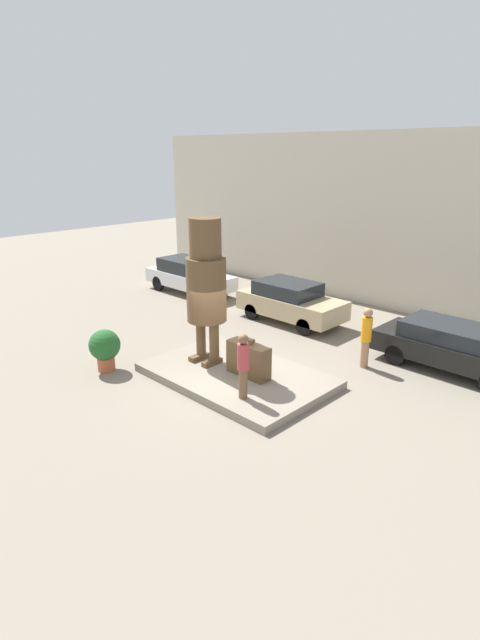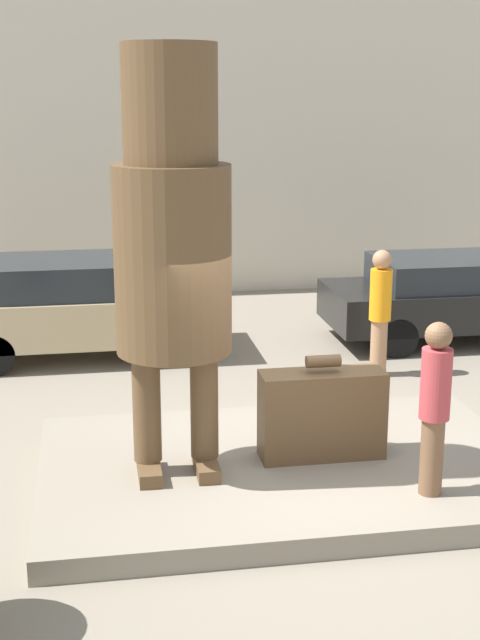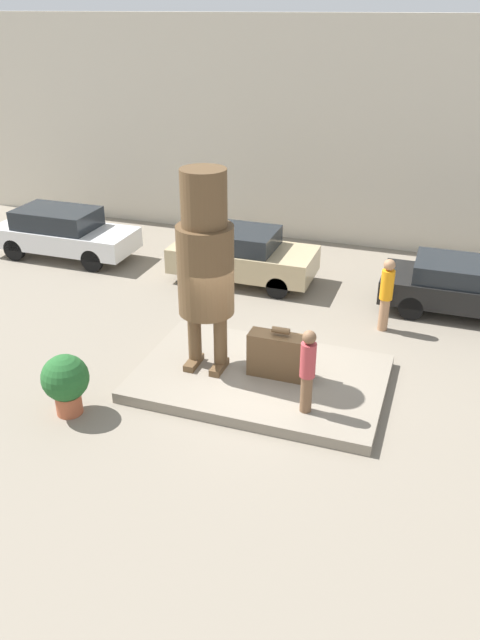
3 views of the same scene
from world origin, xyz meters
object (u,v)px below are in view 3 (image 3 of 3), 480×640
parked_car_tan (242,254)px  parked_car_black (470,287)px  worker_hivis (386,292)px  tourist (308,368)px  planter_pot (66,381)px  statue_figure (205,258)px  giant_suitcase (280,355)px  parked_car_white (63,232)px

parked_car_tan → parked_car_black: parked_car_tan is taller
parked_car_black → worker_hivis: worker_hivis is taller
tourist → planter_pot: tourist is taller
statue_figure → giant_suitcase: 2.53m
tourist → parked_car_tan: bearing=119.2°
parked_car_black → worker_hivis: size_ratio=2.44×
parked_car_white → planter_pot: size_ratio=3.55×
parked_car_white → worker_hivis: (10.18, -1.73, 0.20)m
tourist → worker_hivis: (0.90, 4.31, -0.16)m
parked_car_tan → worker_hivis: worker_hivis is taller
parked_car_black → planter_pot: size_ratio=3.57×
giant_suitcase → tourist: tourist is taller
tourist → giant_suitcase: bearing=127.6°
giant_suitcase → worker_hivis: 3.69m
worker_hivis → parked_car_black: bearing=40.2°
giant_suitcase → parked_car_white: parked_car_white is taller
statue_figure → giant_suitcase: size_ratio=3.20×
statue_figure → parked_car_white: statue_figure is taller
parked_car_white → parked_car_tan: bearing=0.2°
giant_suitcase → planter_pot: bearing=-147.3°
tourist → parked_car_white: (-9.28, 6.04, -0.36)m
parked_car_tan → worker_hivis: size_ratio=2.21×
tourist → parked_car_white: bearing=146.9°
tourist → worker_hivis: size_ratio=0.93×
parked_car_tan → giant_suitcase: bearing=-62.8°
tourist → worker_hivis: bearing=78.2°
parked_car_white → worker_hivis: bearing=-9.7°
parked_car_white → statue_figure: bearing=-36.4°
statue_figure → parked_car_white: bearing=143.6°
giant_suitcase → worker_hivis: bearing=62.2°
giant_suitcase → parked_car_black: parked_car_black is taller
tourist → parked_car_tan: tourist is taller
parked_car_white → parked_car_black: bearing=-0.5°
statue_figure → parked_car_tan: statue_figure is taller
parked_car_black → planter_pot: parked_car_black is taller
statue_figure → giant_suitcase: (1.56, 0.11, -1.99)m
statue_figure → giant_suitcase: statue_figure is taller
planter_pot → parked_car_tan: bearing=81.9°
parked_car_white → planter_pot: 8.77m
statue_figure → tourist: (2.37, -0.94, -1.53)m
parked_car_white → parked_car_tan: size_ratio=1.09×
parked_car_tan → parked_car_black: size_ratio=0.91×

